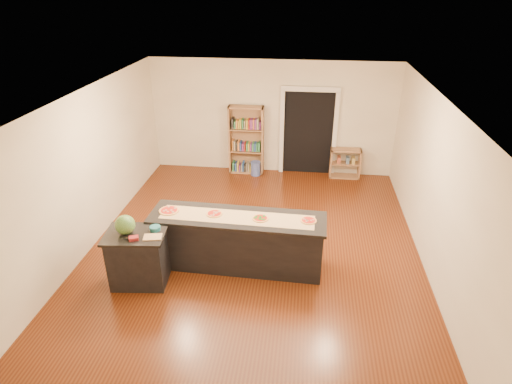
# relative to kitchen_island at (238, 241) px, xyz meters

# --- Properties ---
(room) EXTENTS (6.00, 7.00, 2.80)m
(room) POSITION_rel_kitchen_island_xyz_m (0.21, 0.67, 0.91)
(room) COLOR #EEE4C8
(room) RESTS_ON ground
(doorway) EXTENTS (1.40, 0.09, 2.21)m
(doorway) POSITION_rel_kitchen_island_xyz_m (1.11, 4.13, 0.72)
(doorway) COLOR black
(doorway) RESTS_ON room
(kitchen_island) EXTENTS (2.93, 0.79, 0.97)m
(kitchen_island) POSITION_rel_kitchen_island_xyz_m (0.00, 0.00, 0.00)
(kitchen_island) COLOR black
(kitchen_island) RESTS_ON ground
(side_counter) EXTENTS (0.94, 0.69, 0.93)m
(side_counter) POSITION_rel_kitchen_island_xyz_m (-1.51, -0.65, -0.02)
(side_counter) COLOR black
(side_counter) RESTS_ON ground
(bookshelf) EXTENTS (0.86, 0.31, 1.72)m
(bookshelf) POSITION_rel_kitchen_island_xyz_m (-0.41, 3.96, 0.37)
(bookshelf) COLOR #A4774F
(bookshelf) RESTS_ON ground
(low_shelf) EXTENTS (0.74, 0.32, 0.74)m
(low_shelf) POSITION_rel_kitchen_island_xyz_m (2.06, 3.96, -0.12)
(low_shelf) COLOR #A4774F
(low_shelf) RESTS_ON ground
(waste_bin) EXTENTS (0.24, 0.24, 0.36)m
(waste_bin) POSITION_rel_kitchen_island_xyz_m (-0.16, 3.81, -0.31)
(waste_bin) COLOR #4B5DA7
(waste_bin) RESTS_ON ground
(kraft_paper) EXTENTS (2.55, 0.53, 0.00)m
(kraft_paper) POSITION_rel_kitchen_island_xyz_m (-0.00, -0.02, 0.48)
(kraft_paper) COLOR tan
(kraft_paper) RESTS_ON kitchen_island
(watermelon) EXTENTS (0.31, 0.31, 0.31)m
(watermelon) POSITION_rel_kitchen_island_xyz_m (-1.64, -0.66, 0.60)
(watermelon) COLOR #144214
(watermelon) RESTS_ON side_counter
(cutting_board) EXTENTS (0.31, 0.23, 0.02)m
(cutting_board) POSITION_rel_kitchen_island_xyz_m (-1.19, -0.73, 0.45)
(cutting_board) COLOR tan
(cutting_board) RESTS_ON side_counter
(package_red) EXTENTS (0.17, 0.15, 0.05)m
(package_red) POSITION_rel_kitchen_island_xyz_m (-1.46, -0.82, 0.47)
(package_red) COLOR maroon
(package_red) RESTS_ON side_counter
(package_teal) EXTENTS (0.17, 0.17, 0.06)m
(package_teal) POSITION_rel_kitchen_island_xyz_m (-1.23, -0.51, 0.47)
(package_teal) COLOR #195966
(package_teal) RESTS_ON side_counter
(pizza_a) EXTENTS (0.33, 0.33, 0.02)m
(pizza_a) POSITION_rel_kitchen_island_xyz_m (-1.17, 0.04, 0.49)
(pizza_a) COLOR #DB9954
(pizza_a) RESTS_ON kitchen_island
(pizza_b) EXTENTS (0.29, 0.29, 0.02)m
(pizza_b) POSITION_rel_kitchen_island_xyz_m (-0.39, 0.03, 0.49)
(pizza_b) COLOR #DB9954
(pizza_b) RESTS_ON kitchen_island
(pizza_c) EXTENTS (0.28, 0.28, 0.02)m
(pizza_c) POSITION_rel_kitchen_island_xyz_m (0.39, -0.03, 0.49)
(pizza_c) COLOR #DB9954
(pizza_c) RESTS_ON kitchen_island
(pizza_d) EXTENTS (0.28, 0.28, 0.02)m
(pizza_d) POSITION_rel_kitchen_island_xyz_m (1.17, -0.01, 0.49)
(pizza_d) COLOR #DB9954
(pizza_d) RESTS_ON kitchen_island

